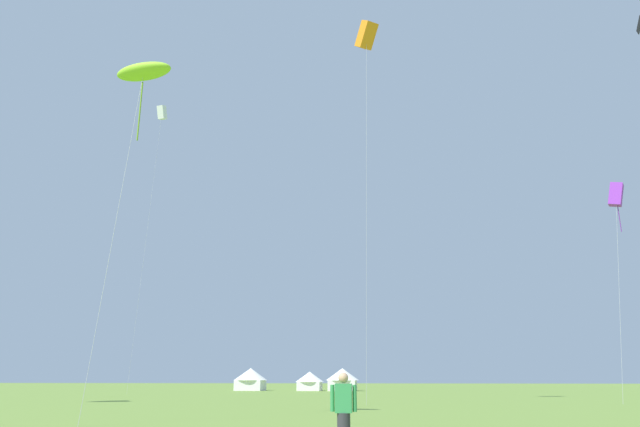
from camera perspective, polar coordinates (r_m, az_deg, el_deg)
The scene contains 8 objects.
kite_purple_box at distance 48.28m, azimuth 27.31°, elevation 1.65°, with size 3.00×2.78×15.75m.
kite_lime_parafoil at distance 28.22m, azimuth -17.11°, elevation 13.25°, with size 2.93×3.17×15.53m.
kite_white_box at distance 78.66m, azimuth -15.42°, elevation 9.56°, with size 1.09×2.59×35.92m.
kite_orange_box at distance 46.80m, azimuth 4.63°, elevation 17.18°, with size 2.00×2.55×28.38m.
person_spectator at distance 12.92m, azimuth 2.36°, elevation -19.40°, with size 0.57×0.28×1.73m.
festival_tent_left at distance 82.92m, azimuth -6.90°, elevation -15.91°, with size 4.59×4.59×2.98m.
festival_tent_center at distance 81.22m, azimuth -1.03°, elevation -16.21°, with size 3.85×3.85×2.50m.
festival_tent_right at distance 80.64m, azimuth 2.25°, elevation -16.03°, with size 4.52×4.52×2.94m.
Camera 1 is at (5.26, -5.34, 1.61)m, focal length 32.24 mm.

